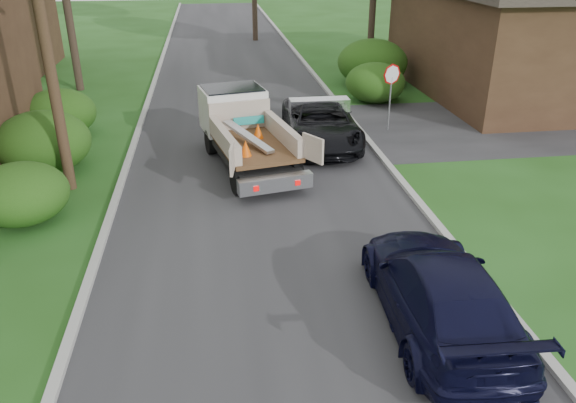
% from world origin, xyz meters
% --- Properties ---
extents(ground, '(120.00, 120.00, 0.00)m').
position_xyz_m(ground, '(0.00, 0.00, 0.00)').
color(ground, '#1F4814').
rests_on(ground, ground).
extents(road, '(8.00, 90.00, 0.02)m').
position_xyz_m(road, '(0.00, 10.00, 0.00)').
color(road, '#28282B').
rests_on(road, ground).
extents(side_street, '(16.00, 7.00, 0.02)m').
position_xyz_m(side_street, '(12.00, 9.00, 0.01)').
color(side_street, '#28282B').
rests_on(side_street, ground).
extents(curb_left, '(0.20, 90.00, 0.12)m').
position_xyz_m(curb_left, '(-4.10, 10.00, 0.06)').
color(curb_left, '#9E9E99').
rests_on(curb_left, ground).
extents(curb_right, '(0.20, 90.00, 0.12)m').
position_xyz_m(curb_right, '(4.10, 10.00, 0.06)').
color(curb_right, '#9E9E99').
rests_on(curb_right, ground).
extents(stop_sign, '(0.71, 0.32, 2.48)m').
position_xyz_m(stop_sign, '(5.20, 9.00, 1.78)').
color(stop_sign, slate).
rests_on(stop_sign, ground).
extents(utility_pole, '(2.42, 1.25, 10.00)m').
position_xyz_m(utility_pole, '(-5.48, 4.98, 5.17)').
color(utility_pole, '#382619').
rests_on(utility_pole, ground).
extents(house_right, '(9.72, 12.96, 6.20)m').
position_xyz_m(house_right, '(13.00, 14.00, 3.16)').
color(house_right, '#392417').
rests_on(house_right, ground).
extents(hedge_left_a, '(2.34, 2.34, 1.53)m').
position_xyz_m(hedge_left_a, '(-6.20, 3.00, 0.77)').
color(hedge_left_a, '#18410F').
rests_on(hedge_left_a, ground).
extents(hedge_left_b, '(2.86, 2.86, 1.87)m').
position_xyz_m(hedge_left_b, '(-6.50, 6.50, 0.94)').
color(hedge_left_b, '#18410F').
rests_on(hedge_left_b, ground).
extents(hedge_left_c, '(2.60, 2.60, 1.70)m').
position_xyz_m(hedge_left_c, '(-6.80, 10.00, 0.85)').
color(hedge_left_c, '#18410F').
rests_on(hedge_left_c, ground).
extents(hedge_right_a, '(2.60, 2.60, 1.70)m').
position_xyz_m(hedge_right_a, '(5.80, 13.00, 0.85)').
color(hedge_right_a, '#18410F').
rests_on(hedge_right_a, ground).
extents(hedge_right_b, '(3.38, 3.38, 2.21)m').
position_xyz_m(hedge_right_b, '(6.50, 16.00, 1.10)').
color(hedge_right_b, '#18410F').
rests_on(hedge_right_b, ground).
extents(flatbed_truck, '(3.39, 5.93, 2.12)m').
position_xyz_m(flatbed_truck, '(-0.43, 6.78, 1.15)').
color(flatbed_truck, black).
rests_on(flatbed_truck, ground).
extents(black_pickup, '(2.78, 5.43, 1.47)m').
position_xyz_m(black_pickup, '(2.40, 7.88, 0.73)').
color(black_pickup, black).
rests_on(black_pickup, ground).
extents(navy_suv, '(2.28, 5.13, 1.46)m').
position_xyz_m(navy_suv, '(2.60, -2.50, 0.73)').
color(navy_suv, black).
rests_on(navy_suv, ground).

